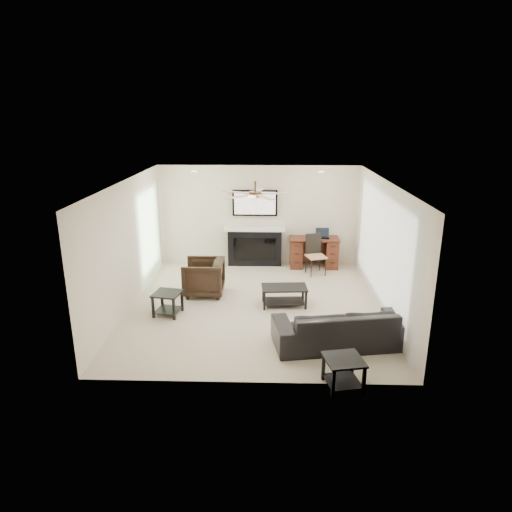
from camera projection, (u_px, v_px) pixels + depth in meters
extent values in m
plane|color=beige|center=(255.00, 305.00, 9.22)|extent=(5.50, 5.50, 0.00)
cube|color=white|center=(255.00, 182.00, 8.47)|extent=(5.00, 5.50, 0.04)
cube|color=beige|center=(259.00, 216.00, 11.47)|extent=(5.00, 0.04, 2.50)
cube|color=beige|center=(249.00, 303.00, 6.22)|extent=(5.00, 0.04, 2.50)
cube|color=beige|center=(127.00, 245.00, 8.92)|extent=(0.04, 5.50, 2.50)
cube|color=beige|center=(385.00, 247.00, 8.77)|extent=(0.04, 5.50, 2.50)
cube|color=white|center=(381.00, 247.00, 8.88)|extent=(0.04, 5.10, 2.40)
cube|color=#93BC89|center=(150.00, 235.00, 10.45)|extent=(0.04, 1.80, 2.10)
cylinder|color=#382619|center=(255.00, 194.00, 8.64)|extent=(1.40, 1.40, 0.30)
imported|color=black|center=(341.00, 327.00, 7.59)|extent=(2.35, 1.22, 0.65)
imported|color=black|center=(204.00, 277.00, 9.69)|extent=(0.84, 0.82, 0.76)
cube|color=black|center=(284.00, 296.00, 9.17)|extent=(0.93, 0.56, 0.40)
cube|color=black|center=(343.00, 373.00, 6.43)|extent=(0.61, 0.61, 0.45)
cube|color=black|center=(168.00, 304.00, 8.75)|extent=(0.58, 0.58, 0.45)
cube|color=black|center=(255.00, 229.00, 11.40)|extent=(1.52, 0.34, 1.91)
cube|color=#411710|center=(314.00, 252.00, 11.41)|extent=(1.22, 0.56, 0.76)
cube|color=black|center=(316.00, 255.00, 10.85)|extent=(0.53, 0.55, 0.97)
cube|color=black|center=(323.00, 234.00, 11.23)|extent=(0.33, 0.24, 0.23)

